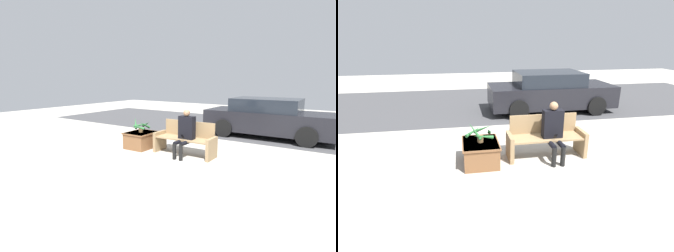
# 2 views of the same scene
# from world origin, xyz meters

# --- Properties ---
(ground_plane) EXTENTS (30.00, 30.00, 0.00)m
(ground_plane) POSITION_xyz_m (0.00, 0.00, 0.00)
(ground_plane) COLOR #ADA89E
(road_surface) EXTENTS (20.00, 6.00, 0.01)m
(road_surface) POSITION_xyz_m (0.00, 5.74, 0.00)
(road_surface) COLOR #424244
(road_surface) RESTS_ON ground_plane
(bench) EXTENTS (1.78, 0.59, 0.94)m
(bench) POSITION_xyz_m (-0.15, 0.41, 0.44)
(bench) COLOR #8C704C
(bench) RESTS_ON ground_plane
(person_seated) EXTENTS (0.44, 0.64, 1.31)m
(person_seated) POSITION_xyz_m (-0.04, 0.22, 0.73)
(person_seated) COLOR black
(person_seated) RESTS_ON ground_plane
(planter_box) EXTENTS (0.78, 0.92, 0.50)m
(planter_box) POSITION_xyz_m (-1.66, 0.26, 0.27)
(planter_box) COLOR brown
(planter_box) RESTS_ON ground_plane
(potted_plant) EXTENTS (0.60, 0.62, 0.47)m
(potted_plant) POSITION_xyz_m (-1.65, 0.26, 0.71)
(potted_plant) COLOR brown
(potted_plant) RESTS_ON planter_box
(parked_car) EXTENTS (4.47, 1.98, 1.44)m
(parked_car) POSITION_xyz_m (1.22, 4.11, 0.72)
(parked_car) COLOR black
(parked_car) RESTS_ON ground_plane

